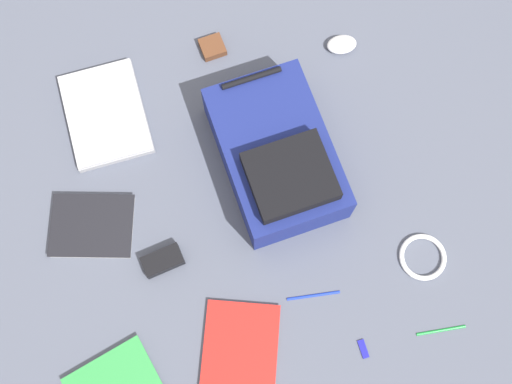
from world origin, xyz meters
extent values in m
plane|color=#4C5160|center=(0.00, 0.00, 0.00)|extent=(3.66, 3.66, 0.00)
cube|color=navy|center=(0.11, -0.10, 0.07)|extent=(0.49, 0.35, 0.15)
cube|color=black|center=(0.01, -0.12, 0.17)|extent=(0.23, 0.24, 0.05)
cylinder|color=black|center=(0.32, -0.07, 0.15)|extent=(0.04, 0.18, 0.02)
cube|color=#929296|center=(0.36, 0.37, 0.01)|extent=(0.33, 0.25, 0.02)
cube|color=#B7B7BC|center=(0.36, 0.37, 0.03)|extent=(0.33, 0.25, 0.01)
cube|color=silver|center=(-0.41, 0.11, 0.01)|extent=(0.31, 0.26, 0.01)
cube|color=red|center=(-0.41, 0.11, 0.01)|extent=(0.32, 0.27, 0.00)
cube|color=silver|center=(0.02, 0.45, 0.01)|extent=(0.22, 0.26, 0.02)
cube|color=black|center=(0.02, 0.45, 0.02)|extent=(0.23, 0.27, 0.00)
ellipsoid|color=silver|center=(0.44, -0.38, 0.02)|extent=(0.06, 0.09, 0.03)
torus|color=silver|center=(-0.25, -0.45, 0.01)|extent=(0.13, 0.13, 0.01)
cube|color=black|center=(-0.12, 0.27, 0.02)|extent=(0.08, 0.12, 0.03)
cylinder|color=#1933B2|center=(-0.30, -0.12, 0.00)|extent=(0.02, 0.15, 0.01)
cylinder|color=#198C33|center=(-0.46, -0.45, 0.00)|extent=(0.01, 0.14, 0.01)
cube|color=#59331E|center=(0.52, 0.01, 0.01)|extent=(0.08, 0.08, 0.02)
cube|color=#191999|center=(-0.47, -0.22, 0.00)|extent=(0.05, 0.02, 0.01)
camera|label=1|loc=(-0.48, 0.08, 1.76)|focal=44.04mm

